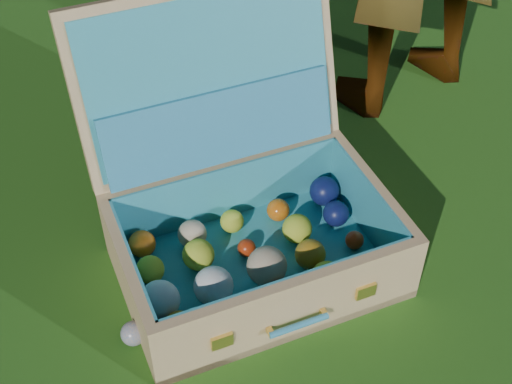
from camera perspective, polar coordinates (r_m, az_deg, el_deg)
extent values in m
plane|color=#215114|center=(1.83, 1.95, -7.38)|extent=(60.00, 60.00, 0.00)
sphere|color=#426FAC|center=(1.72, -9.79, -11.08)|extent=(0.06, 0.06, 0.06)
cube|color=tan|center=(1.84, 0.08, -6.24)|extent=(0.79, 0.66, 0.02)
cube|color=tan|center=(1.65, 2.99, -9.42)|extent=(0.64, 0.27, 0.20)
cube|color=tan|center=(1.91, -2.39, -0.02)|extent=(0.64, 0.27, 0.20)
cube|color=tan|center=(1.72, -10.05, -7.43)|extent=(0.17, 0.38, 0.20)
cube|color=tan|center=(1.89, 9.23, -1.48)|extent=(0.17, 0.38, 0.20)
cube|color=teal|center=(1.83, 0.08, -5.92)|extent=(0.73, 0.60, 0.01)
cube|color=teal|center=(1.65, 2.77, -8.76)|extent=(0.59, 0.23, 0.18)
cube|color=teal|center=(1.89, -2.23, -0.05)|extent=(0.59, 0.23, 0.18)
cube|color=teal|center=(1.71, -9.59, -7.02)|extent=(0.15, 0.38, 0.18)
cube|color=teal|center=(1.87, 8.86, -1.35)|extent=(0.15, 0.38, 0.18)
cube|color=tan|center=(1.80, -3.87, 9.25)|extent=(0.69, 0.41, 0.44)
cube|color=teal|center=(1.77, -3.64, 9.08)|extent=(0.63, 0.35, 0.38)
cube|color=teal|center=(1.80, -2.93, 5.21)|extent=(0.59, 0.29, 0.19)
cube|color=#F2C659|center=(1.60, -2.73, -11.86)|extent=(0.05, 0.03, 0.04)
cube|color=#F2C659|center=(1.70, 8.78, -7.87)|extent=(0.05, 0.03, 0.04)
cylinder|color=teal|center=(1.65, 3.45, -10.61)|extent=(0.14, 0.07, 0.02)
cube|color=#F2C659|center=(1.63, 1.14, -11.13)|extent=(0.02, 0.02, 0.01)
cube|color=#F2C659|center=(1.67, 5.44, -9.62)|extent=(0.02, 0.02, 0.01)
sphere|color=#A87416|center=(1.67, -6.16, -10.73)|extent=(0.08, 0.08, 0.08)
sphere|color=silver|center=(1.69, -2.08, -9.96)|extent=(0.06, 0.06, 0.06)
sphere|color=orange|center=(1.72, 2.04, -8.15)|extent=(0.07, 0.07, 0.07)
sphere|color=#CBD433|center=(1.76, 5.69, -6.78)|extent=(0.08, 0.08, 0.08)
sphere|color=#CBD433|center=(1.81, 9.60, -5.61)|extent=(0.07, 0.07, 0.07)
sphere|color=silver|center=(1.71, -7.72, -8.59)|extent=(0.10, 0.10, 0.10)
sphere|color=silver|center=(1.72, -3.42, -7.51)|extent=(0.10, 0.10, 0.10)
sphere|color=#C6AE8C|center=(1.76, 0.87, -5.93)|extent=(0.10, 0.10, 0.10)
sphere|color=#A87416|center=(1.80, 4.36, -4.99)|extent=(0.08, 0.08, 0.08)
sphere|color=#AB2C0D|center=(1.87, 7.89, -3.84)|extent=(0.05, 0.05, 0.05)
sphere|color=#CBD433|center=(1.79, -8.47, -6.15)|extent=(0.07, 0.07, 0.07)
sphere|color=#CBD433|center=(1.80, -4.63, -5.02)|extent=(0.08, 0.08, 0.08)
sphere|color=#AB2C0D|center=(1.83, -0.76, -4.49)|extent=(0.05, 0.05, 0.05)
sphere|color=#CBD433|center=(1.86, 3.31, -2.94)|extent=(0.08, 0.08, 0.08)
sphere|color=#0E1546|center=(1.91, 6.41, -1.73)|extent=(0.07, 0.07, 0.07)
sphere|color=orange|center=(1.85, -9.11, -4.12)|extent=(0.07, 0.07, 0.07)
sphere|color=#C6AE8C|center=(1.85, -5.12, -3.37)|extent=(0.08, 0.08, 0.08)
sphere|color=#CBD433|center=(1.89, -1.93, -2.35)|extent=(0.06, 0.06, 0.06)
sphere|color=orange|center=(1.92, 1.78, -1.44)|extent=(0.06, 0.06, 0.06)
sphere|color=#0E1546|center=(1.97, 5.49, 0.08)|extent=(0.08, 0.08, 0.08)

